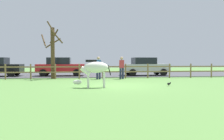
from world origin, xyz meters
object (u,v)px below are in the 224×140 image
Objects in this scene: zebra at (94,69)px; crow_on_grass at (169,84)px; visitor_right_of_tree at (98,67)px; bare_tree at (53,50)px; visitor_left_of_tree at (122,67)px; parked_car_silver at (145,66)px; parked_car_red at (61,66)px.

zebra is 9.00× the size of crow_on_grass.
zebra is 5.10m from visitor_right_of_tree.
visitor_right_of_tree is (3.35, -0.97, -1.20)m from bare_tree.
visitor_right_of_tree is at bearing 179.03° from visitor_left_of_tree.
parked_car_silver is at bearing 15.22° from bare_tree.
parked_car_silver is (4.85, 8.11, -0.08)m from zebra.
visitor_right_of_tree is (0.56, 5.07, -0.02)m from zebra.
visitor_left_of_tree reaches higher than parked_car_silver.
visitor_right_of_tree reaches higher than zebra.
bare_tree is at bearing -98.13° from parked_car_red.
zebra is at bearing -96.26° from visitor_right_of_tree.
bare_tree is 2.19× the size of zebra.
zebra is 8.87m from parked_car_red.
bare_tree reaches higher than visitor_left_of_tree.
bare_tree is at bearing 139.38° from crow_on_grass.
visitor_right_of_tree is at bearing 125.35° from crow_on_grass.
zebra is at bearing -65.15° from bare_tree.
visitor_right_of_tree is at bearing -16.09° from bare_tree.
parked_car_silver is at bearing 59.14° from zebra.
bare_tree is 2.59× the size of visitor_right_of_tree.
parked_car_red reaches higher than crow_on_grass.
crow_on_grass is 0.05× the size of parked_car_red.
parked_car_silver reaches higher than crow_on_grass.
parked_car_red is 2.46× the size of visitor_right_of_tree.
bare_tree is 8.02m from parked_car_silver.
visitor_right_of_tree reaches higher than parked_car_red.
crow_on_grass is (6.80, -5.83, -1.98)m from bare_tree.
visitor_left_of_tree is at bearing -0.97° from visitor_right_of_tree.
parked_car_silver is (0.84, 7.91, 0.72)m from crow_on_grass.
zebra is (2.79, -6.03, -1.18)m from bare_tree.
parked_car_silver is (7.64, 2.08, -1.26)m from bare_tree.
zebra is at bearing -74.04° from parked_car_red.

